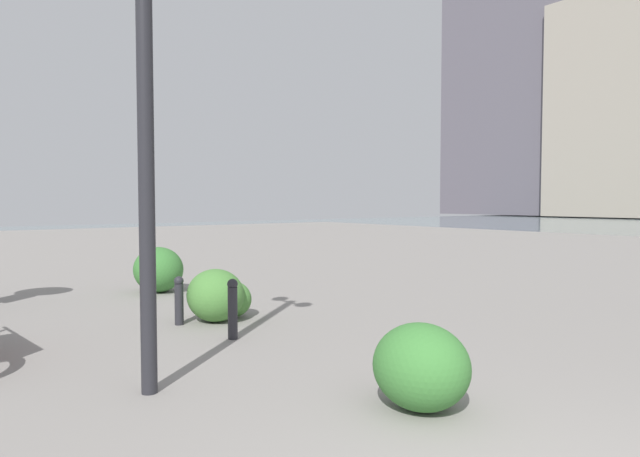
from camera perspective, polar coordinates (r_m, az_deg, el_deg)
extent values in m
cube|color=#9E9384|center=(73.98, 29.63, 10.63)|extent=(14.75, 13.28, 24.53)
cube|color=#5B5660|center=(82.48, 20.09, 15.36)|extent=(17.85, 11.94, 39.82)
cylinder|color=#232328|center=(5.06, -17.49, 8.21)|extent=(0.14, 0.14, 4.36)
cylinder|color=#232328|center=(6.95, -8.98, -8.60)|extent=(0.12, 0.12, 0.64)
sphere|color=#232328|center=(6.89, -9.00, -5.66)|extent=(0.13, 0.13, 0.13)
cylinder|color=#232328|center=(7.89, -14.31, -7.57)|extent=(0.12, 0.12, 0.56)
sphere|color=#232328|center=(7.84, -14.33, -5.26)|extent=(0.13, 0.13, 0.13)
ellipsoid|color=#387533|center=(10.78, -16.30, -4.08)|extent=(0.99, 0.89, 0.85)
ellipsoid|color=#477F38|center=(7.98, -10.71, -6.77)|extent=(0.87, 0.79, 0.74)
ellipsoid|color=#387533|center=(4.69, 10.36, -13.80)|extent=(0.83, 0.75, 0.70)
ellipsoid|color=#477F38|center=(8.24, -9.10, -7.19)|extent=(0.63, 0.57, 0.54)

